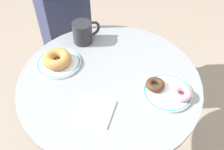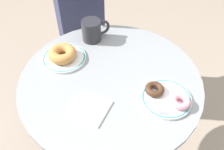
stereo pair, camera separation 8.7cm
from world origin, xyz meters
name	(u,v)px [view 2 (the right image)]	position (x,y,z in m)	size (l,w,h in m)	color
cafe_table	(111,114)	(0.00, 0.00, 0.51)	(0.69, 0.69, 0.74)	gray
plate_left	(64,58)	(-0.22, -0.02, 0.74)	(0.18, 0.18, 0.01)	white
plate_right	(166,98)	(0.22, 0.04, 0.74)	(0.18, 0.18, 0.01)	white
donut_old_fashioned	(62,54)	(-0.22, -0.03, 0.77)	(0.11, 0.11, 0.04)	#BC7F42
donut_pink_frosted	(180,102)	(0.27, 0.04, 0.76)	(0.07, 0.07, 0.02)	pink
donut_chocolate	(155,89)	(0.17, 0.03, 0.76)	(0.07, 0.07, 0.02)	#422819
paper_napkin	(91,108)	(0.03, -0.15, 0.74)	(0.11, 0.12, 0.01)	white
coffee_mug	(92,30)	(-0.21, 0.15, 0.79)	(0.09, 0.12, 0.09)	#28282D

